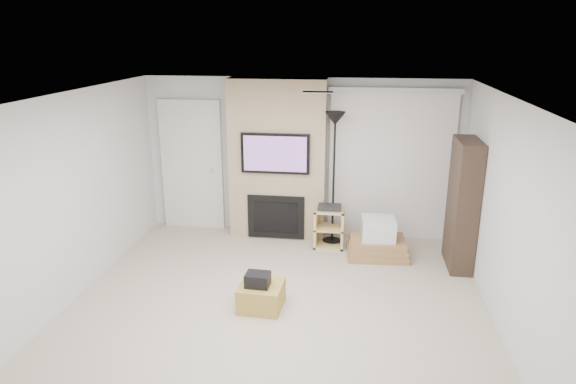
# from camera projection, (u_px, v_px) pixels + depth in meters

# --- Properties ---
(floor) EXTENTS (5.00, 5.50, 0.00)m
(floor) POSITION_uv_depth(u_px,v_px,m) (274.00, 317.00, 5.94)
(floor) COLOR #BBAD97
(floor) RESTS_ON ground
(ceiling) EXTENTS (5.00, 5.50, 0.00)m
(ceiling) POSITION_uv_depth(u_px,v_px,m) (272.00, 100.00, 5.19)
(ceiling) COLOR white
(ceiling) RESTS_ON wall_back
(wall_back) EXTENTS (5.00, 0.00, 2.50)m
(wall_back) POSITION_uv_depth(u_px,v_px,m) (301.00, 157.00, 8.16)
(wall_back) COLOR silver
(wall_back) RESTS_ON ground
(wall_front) EXTENTS (5.00, 0.00, 2.50)m
(wall_front) POSITION_uv_depth(u_px,v_px,m) (194.00, 377.00, 2.96)
(wall_front) COLOR silver
(wall_front) RESTS_ON ground
(wall_left) EXTENTS (0.00, 5.50, 2.50)m
(wall_left) POSITION_uv_depth(u_px,v_px,m) (58.00, 206.00, 5.89)
(wall_left) COLOR silver
(wall_left) RESTS_ON ground
(wall_right) EXTENTS (0.00, 5.50, 2.50)m
(wall_right) POSITION_uv_depth(u_px,v_px,m) (514.00, 227.00, 5.24)
(wall_right) COLOR silver
(wall_right) RESTS_ON ground
(hvac_vent) EXTENTS (0.35, 0.18, 0.01)m
(hvac_vent) POSITION_uv_depth(u_px,v_px,m) (318.00, 92.00, 5.90)
(hvac_vent) COLOR silver
(hvac_vent) RESTS_ON ceiling
(ottoman) EXTENTS (0.53, 0.53, 0.30)m
(ottoman) POSITION_uv_depth(u_px,v_px,m) (261.00, 296.00, 6.12)
(ottoman) COLOR #A88A3B
(ottoman) RESTS_ON floor
(black_bag) EXTENTS (0.29, 0.23, 0.16)m
(black_bag) POSITION_uv_depth(u_px,v_px,m) (258.00, 280.00, 6.02)
(black_bag) COLOR black
(black_bag) RESTS_ON ottoman
(fireplace_wall) EXTENTS (1.50, 0.47, 2.50)m
(fireplace_wall) POSITION_uv_depth(u_px,v_px,m) (278.00, 161.00, 8.01)
(fireplace_wall) COLOR tan
(fireplace_wall) RESTS_ON floor
(entry_door) EXTENTS (1.02, 0.11, 2.14)m
(entry_door) POSITION_uv_depth(u_px,v_px,m) (192.00, 166.00, 8.42)
(entry_door) COLOR silver
(entry_door) RESTS_ON floor
(vertical_blinds) EXTENTS (1.98, 0.10, 2.37)m
(vertical_blinds) POSITION_uv_depth(u_px,v_px,m) (391.00, 159.00, 7.93)
(vertical_blinds) COLOR silver
(vertical_blinds) RESTS_ON floor
(floor_lamp) EXTENTS (0.30, 0.30, 2.05)m
(floor_lamp) POSITION_uv_depth(u_px,v_px,m) (335.00, 141.00, 7.58)
(floor_lamp) COLOR black
(floor_lamp) RESTS_ON floor
(av_stand) EXTENTS (0.45, 0.38, 0.66)m
(av_stand) POSITION_uv_depth(u_px,v_px,m) (329.00, 225.00, 7.82)
(av_stand) COLOR #E1C178
(av_stand) RESTS_ON floor
(box_stack) EXTENTS (0.91, 0.71, 0.58)m
(box_stack) POSITION_uv_depth(u_px,v_px,m) (378.00, 242.00, 7.51)
(box_stack) COLOR #9C7145
(box_stack) RESTS_ON floor
(bookshelf) EXTENTS (0.30, 0.80, 1.80)m
(bookshelf) POSITION_uv_depth(u_px,v_px,m) (463.00, 205.00, 7.02)
(bookshelf) COLOR #2D2018
(bookshelf) RESTS_ON floor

